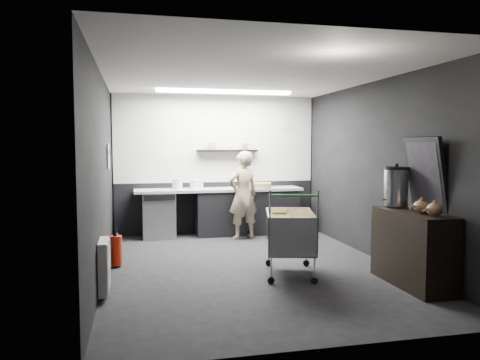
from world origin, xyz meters
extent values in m
plane|color=black|center=(0.00, 0.00, 0.00)|extent=(5.50, 5.50, 0.00)
plane|color=silver|center=(0.00, 0.00, 2.70)|extent=(5.50, 5.50, 0.00)
plane|color=black|center=(0.00, 2.75, 1.35)|extent=(5.50, 0.00, 5.50)
plane|color=black|center=(0.00, -2.75, 1.35)|extent=(5.50, 0.00, 5.50)
plane|color=black|center=(-2.00, 0.00, 1.35)|extent=(0.00, 5.50, 5.50)
plane|color=black|center=(2.00, 0.00, 1.35)|extent=(0.00, 5.50, 5.50)
cube|color=beige|center=(0.00, 2.73, 1.85)|extent=(3.95, 0.02, 1.70)
cube|color=black|center=(0.00, 2.73, 0.50)|extent=(3.95, 0.02, 1.00)
cube|color=black|center=(0.20, 2.62, 1.62)|extent=(1.20, 0.22, 0.04)
cylinder|color=silver|center=(1.40, 2.72, 2.15)|extent=(0.20, 0.03, 0.20)
cube|color=silver|center=(-1.98, 1.30, 1.55)|extent=(0.02, 0.30, 0.40)
cube|color=red|center=(-1.98, 1.30, 1.62)|extent=(0.02, 0.22, 0.10)
cube|color=silver|center=(-1.94, -0.90, 0.35)|extent=(0.10, 0.50, 0.60)
cube|color=white|center=(0.00, 1.85, 2.67)|extent=(2.40, 0.20, 0.04)
cube|color=black|center=(0.55, 2.42, 0.42)|extent=(2.00, 0.56, 0.85)
cube|color=#A6A6A2|center=(0.00, 2.42, 0.88)|extent=(3.20, 0.60, 0.05)
cube|color=#9EA0A5|center=(-1.15, 2.42, 0.42)|extent=(0.60, 0.58, 0.85)
cube|color=black|center=(-1.15, 2.12, 0.78)|extent=(0.56, 0.02, 0.10)
imported|color=beige|center=(0.37, 1.97, 0.81)|extent=(0.67, 0.52, 1.62)
cube|color=silver|center=(0.43, -0.51, 0.35)|extent=(0.83, 1.08, 0.02)
cube|color=silver|center=(0.13, -0.51, 0.59)|extent=(0.25, 0.93, 0.51)
cube|color=silver|center=(0.73, -0.51, 0.59)|extent=(0.25, 0.93, 0.51)
cube|color=silver|center=(0.43, -0.98, 0.59)|extent=(0.60, 0.17, 0.51)
cube|color=silver|center=(0.43, -0.05, 0.59)|extent=(0.60, 0.17, 0.51)
cylinder|color=silver|center=(0.16, -0.95, 0.19)|extent=(0.02, 0.02, 0.34)
cylinder|color=silver|center=(0.70, -0.95, 0.19)|extent=(0.02, 0.02, 0.34)
cylinder|color=silver|center=(0.16, -0.08, 0.19)|extent=(0.02, 0.02, 0.34)
cylinder|color=silver|center=(0.70, -0.08, 0.19)|extent=(0.02, 0.02, 0.34)
cylinder|color=green|center=(0.43, -1.04, 1.12)|extent=(0.61, 0.18, 0.03)
cube|color=olive|center=(0.30, -0.40, 0.57)|extent=(0.34, 0.39, 0.43)
cube|color=olive|center=(0.59, -0.65, 0.55)|extent=(0.32, 0.37, 0.38)
cylinder|color=black|center=(0.16, -0.95, 0.04)|extent=(0.09, 0.05, 0.09)
cylinder|color=black|center=(0.16, -0.08, 0.04)|extent=(0.09, 0.05, 0.09)
cylinder|color=black|center=(0.70, -0.95, 0.04)|extent=(0.09, 0.05, 0.09)
cylinder|color=black|center=(0.70, -0.08, 0.04)|extent=(0.09, 0.05, 0.09)
cube|color=black|center=(1.75, -1.30, 0.46)|extent=(0.46, 1.23, 0.92)
cylinder|color=silver|center=(1.75, -0.89, 1.18)|extent=(0.31, 0.31, 0.47)
cylinder|color=black|center=(1.75, -0.89, 1.43)|extent=(0.31, 0.31, 0.04)
sphere|color=black|center=(1.75, -0.89, 1.47)|extent=(0.05, 0.05, 0.05)
ellipsoid|color=brown|center=(1.75, -1.46, 1.00)|extent=(0.18, 0.18, 0.15)
ellipsoid|color=brown|center=(1.75, -1.71, 1.00)|extent=(0.18, 0.18, 0.15)
cube|color=black|center=(1.94, -1.25, 1.38)|extent=(0.21, 0.72, 0.91)
cube|color=black|center=(1.92, -1.25, 1.38)|extent=(0.15, 0.61, 0.79)
cylinder|color=red|center=(-1.85, 0.40, 0.24)|extent=(0.16, 0.16, 0.42)
cone|color=black|center=(-1.85, 0.40, 0.47)|extent=(0.10, 0.10, 0.06)
cylinder|color=black|center=(-1.85, 0.40, 0.51)|extent=(0.03, 0.03, 0.06)
cube|color=#937E4E|center=(0.75, 2.37, 0.95)|extent=(0.59, 0.52, 0.10)
cylinder|color=silver|center=(-0.80, 2.42, 1.00)|extent=(0.19, 0.19, 0.19)
cube|color=silver|center=(-0.44, 2.37, 0.99)|extent=(0.24, 0.21, 0.18)
camera|label=1|loc=(-1.58, -6.37, 1.74)|focal=35.00mm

